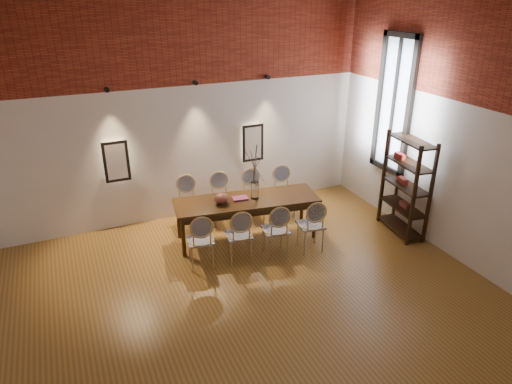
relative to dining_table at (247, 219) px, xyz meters
name	(u,v)px	position (x,y,z in m)	size (l,w,h in m)	color
floor	(266,321)	(-0.63, -2.16, -0.39)	(7.00, 7.00, 0.02)	olive
wall_back	(184,113)	(-0.63, 1.39, 1.62)	(7.00, 0.10, 4.00)	silver
wall_right	(489,144)	(2.92, -2.16, 1.62)	(0.10, 7.00, 4.00)	silver
brick_band_back	(181,41)	(-0.63, 1.32, 2.88)	(7.00, 0.02, 1.50)	maroon
brick_band_right	(505,55)	(2.85, -2.16, 2.88)	(0.02, 7.00, 1.50)	maroon
niche_left	(116,161)	(-1.93, 1.29, 0.93)	(0.36, 0.06, 0.66)	#FFEAC6
niche_right	(252,143)	(0.67, 1.29, 0.93)	(0.36, 0.06, 0.66)	#FFEAC6
spot_fixture_left	(107,90)	(-1.93, 1.26, 2.17)	(0.08, 0.08, 0.10)	black
spot_fixture_mid	(195,83)	(-0.43, 1.26, 2.17)	(0.08, 0.08, 0.10)	black
spot_fixture_right	(267,77)	(0.97, 1.26, 2.17)	(0.08, 0.08, 0.10)	black
window_glass	(395,105)	(2.83, -0.16, 1.77)	(0.02, 0.78, 2.38)	silver
window_frame	(394,105)	(2.81, -0.16, 1.77)	(0.08, 0.90, 2.50)	black
window_mullion	(394,105)	(2.81, -0.16, 1.77)	(0.06, 0.06, 2.40)	black
dining_table	(247,219)	(0.00, 0.00, 0.00)	(2.47, 0.79, 0.75)	#361F0B
chair_near_a	(200,240)	(-1.01, -0.54, 0.09)	(0.44, 0.44, 0.94)	tan
chair_near_b	(239,235)	(-0.40, -0.63, 0.09)	(0.44, 0.44, 0.94)	tan
chair_near_c	(275,229)	(0.21, -0.71, 0.09)	(0.44, 0.44, 0.94)	tan
chair_near_d	(311,225)	(0.82, -0.80, 0.09)	(0.44, 0.44, 0.94)	tan
chair_far_a	(188,204)	(-0.82, 0.80, 0.09)	(0.44, 0.44, 0.94)	tan
chair_far_b	(222,200)	(-0.21, 0.71, 0.09)	(0.44, 0.44, 0.94)	tan
chair_far_c	(254,196)	(0.40, 0.63, 0.09)	(0.44, 0.44, 0.94)	tan
chair_far_d	(284,193)	(1.01, 0.54, 0.09)	(0.44, 0.44, 0.94)	tan
vase	(255,190)	(0.14, -0.02, 0.53)	(0.14, 0.14, 0.30)	silver
dried_branches	(255,166)	(0.14, -0.02, 0.98)	(0.50, 0.50, 0.70)	brown
bowl	(222,199)	(-0.45, 0.01, 0.46)	(0.24, 0.24, 0.18)	brown
book	(240,198)	(-0.10, 0.05, 0.39)	(0.26, 0.18, 0.03)	#7E295B
shelving_rack	(406,186)	(2.65, -0.91, 0.53)	(0.38, 1.00, 1.80)	black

